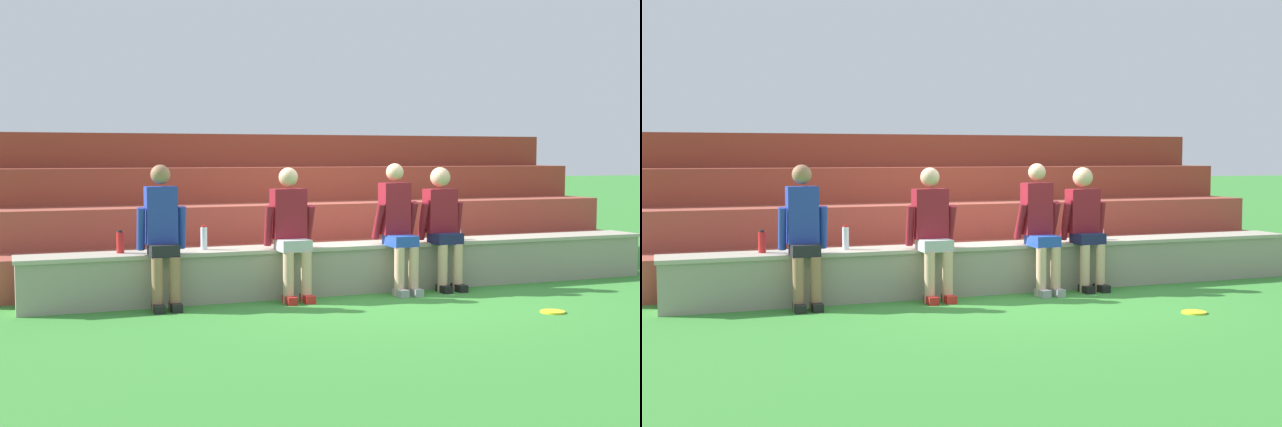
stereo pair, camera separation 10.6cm
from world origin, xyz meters
TOP-DOWN VIEW (x-y plane):
  - ground_plane at (0.00, 0.00)m, footprint 80.00×80.00m
  - stone_seating_wall at (0.00, 0.24)m, footprint 7.35×0.53m
  - brick_bleachers at (0.00, 2.49)m, footprint 8.36×2.89m
  - person_far_left at (-2.29, -0.03)m, footprint 0.48×0.47m
  - person_left_of_center at (-0.95, -0.02)m, footprint 0.53×0.53m
  - person_center at (0.29, -0.04)m, footprint 0.49×0.55m
  - person_right_of_center at (0.86, -0.01)m, footprint 0.53×0.50m
  - water_bottle_mid_left at (-2.65, 0.29)m, footprint 0.08×0.08m
  - water_bottle_center_gap at (-1.80, 0.28)m, footprint 0.07×0.07m
  - plastic_cup_middle at (1.19, 0.23)m, footprint 0.09×0.09m
  - frisbee at (1.16, -1.60)m, footprint 0.23×0.23m

SIDE VIEW (x-z plane):
  - ground_plane at x=0.00m, z-range 0.00..0.00m
  - frisbee at x=1.16m, z-range 0.00..0.02m
  - stone_seating_wall at x=0.00m, z-range 0.02..0.55m
  - plastic_cup_middle at x=1.19m, z-range 0.53..0.65m
  - water_bottle_mid_left at x=-2.65m, z-range 0.52..0.75m
  - water_bottle_center_gap at x=-1.80m, z-range 0.52..0.78m
  - brick_bleachers at x=0.00m, z-range -0.22..1.57m
  - person_left_of_center at x=-0.95m, z-range 0.05..1.43m
  - person_center at x=0.29m, z-range 0.04..1.46m
  - person_far_left at x=-2.29m, z-range 0.04..1.46m
  - person_right_of_center at x=0.86m, z-range 0.06..1.44m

